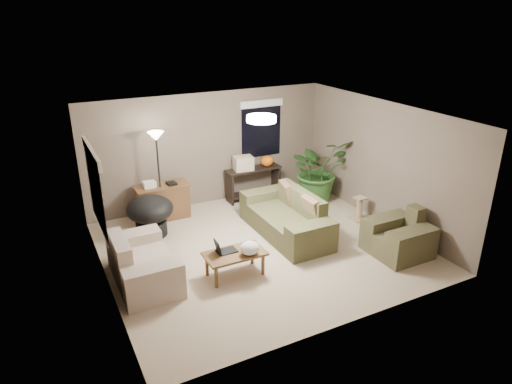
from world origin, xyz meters
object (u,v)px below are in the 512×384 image
floor_lamp (157,147)px  cat_scratching_post (359,210)px  loveseat (142,265)px  console_table (253,181)px  houseplant (318,177)px  coffee_table (235,256)px  desk (163,202)px  papasan_chair (150,213)px  armchair (399,238)px  main_sofa (287,220)px

floor_lamp → cat_scratching_post: size_ratio=3.82×
loveseat → cat_scratching_post: loveseat is taller
console_table → floor_lamp: (-2.23, -0.19, 1.16)m
floor_lamp → houseplant: (3.50, -0.56, -1.02)m
coffee_table → console_table: 3.31m
desk → papasan_chair: papasan_chair is taller
armchair → cat_scratching_post: bearing=78.8°
armchair → papasan_chair: size_ratio=0.87×
armchair → desk: bearing=134.9°
papasan_chair → coffee_table: bearing=-67.7°
armchair → loveseat: bearing=164.9°
main_sofa → desk: bearing=137.8°
console_table → papasan_chair: papasan_chair is taller
coffee_table → cat_scratching_post: 3.33m
desk → houseplant: 3.51m
console_table → papasan_chair: size_ratio=1.13×
desk → loveseat: bearing=-114.4°
floor_lamp → papasan_chair: bearing=-124.4°
coffee_table → floor_lamp: 2.94m
console_table → desk: bearing=-177.5°
console_table → cat_scratching_post: bearing=-53.8°
papasan_chair → cat_scratching_post: bearing=-17.5°
loveseat → cat_scratching_post: bearing=3.4°
loveseat → coffee_table: loveseat is taller
loveseat → console_table: bearing=35.9°
console_table → floor_lamp: size_ratio=0.68×
armchair → console_table: 3.67m
coffee_table → desk: 2.74m
cat_scratching_post → papasan_chair: bearing=162.5°
cat_scratching_post → armchair: bearing=-101.2°
main_sofa → desk: main_sofa is taller
main_sofa → floor_lamp: bearing=140.0°
console_table → houseplant: 1.48m
papasan_chair → floor_lamp: size_ratio=0.60×
main_sofa → cat_scratching_post: (1.68, -0.14, -0.08)m
loveseat → desk: (1.00, 2.20, 0.08)m
coffee_table → floor_lamp: size_ratio=0.52×
console_table → armchair: bearing=-71.1°
main_sofa → coffee_table: (-1.55, -0.92, 0.06)m
loveseat → floor_lamp: (0.95, 2.11, 1.30)m
main_sofa → loveseat: same height
floor_lamp → console_table: bearing=4.7°
coffee_table → main_sofa: bearing=30.8°
desk → cat_scratching_post: bearing=-27.8°
armchair → houseplant: size_ratio=0.68×
loveseat → papasan_chair: (0.57, 1.57, 0.17)m
coffee_table → floor_lamp: bearing=100.3°
coffee_table → papasan_chair: bearing=112.3°
papasan_chair → cat_scratching_post: size_ratio=2.29×
armchair → floor_lamp: (-3.42, 3.29, 1.30)m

